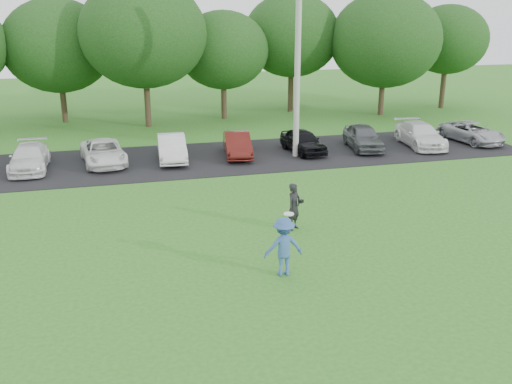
{
  "coord_description": "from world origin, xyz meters",
  "views": [
    {
      "loc": [
        -4.44,
        -13.31,
        6.96
      ],
      "look_at": [
        0.0,
        3.5,
        1.3
      ],
      "focal_mm": 40.0,
      "sensor_mm": 36.0,
      "label": 1
    }
  ],
  "objects": [
    {
      "name": "parked_cars",
      "position": [
        -0.04,
        12.95,
        0.61
      ],
      "size": [
        31.15,
        5.03,
        1.24
      ],
      "color": "#585B5F",
      "rests_on": "parking_lot"
    },
    {
      "name": "tree_row",
      "position": [
        1.51,
        22.76,
        4.91
      ],
      "size": [
        42.39,
        9.85,
        8.64
      ],
      "color": "#38281C",
      "rests_on": "ground"
    },
    {
      "name": "frisbee_player",
      "position": [
        -0.12,
        0.14,
        0.83
      ],
      "size": [
        1.09,
        0.7,
        1.85
      ],
      "color": "#385D9E",
      "rests_on": "ground"
    },
    {
      "name": "parking_lot",
      "position": [
        0.0,
        13.0,
        0.01
      ],
      "size": [
        32.0,
        6.5,
        0.03
      ],
      "primitive_type": "cube",
      "color": "black",
      "rests_on": "ground"
    },
    {
      "name": "camera_bystander",
      "position": [
        1.21,
        3.24,
        0.78
      ],
      "size": [
        0.68,
        0.64,
        1.56
      ],
      "color": "black",
      "rests_on": "ground"
    },
    {
      "name": "ground",
      "position": [
        0.0,
        0.0,
        0.0
      ],
      "size": [
        100.0,
        100.0,
        0.0
      ],
      "primitive_type": "plane",
      "color": "#306A1E",
      "rests_on": "ground"
    },
    {
      "name": "utility_pole",
      "position": [
        4.32,
        12.3,
        4.95
      ],
      "size": [
        0.28,
        0.28,
        9.89
      ],
      "primitive_type": "cylinder",
      "color": "#ACABA6",
      "rests_on": "ground"
    }
  ]
}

